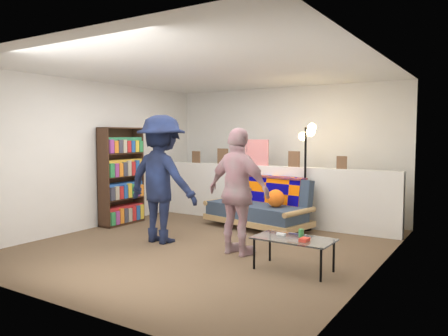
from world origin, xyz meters
name	(u,v)px	position (x,y,z in m)	size (l,w,h in m)	color
ground	(209,245)	(0.00, 0.00, 0.00)	(5.00, 5.00, 0.00)	brown
room_shell	(227,125)	(0.00, 0.47, 1.67)	(4.60, 5.05, 2.45)	silver
half_wall_ledge	(267,194)	(0.00, 1.80, 0.50)	(4.45, 0.15, 1.00)	silver
ledge_decor	(255,155)	(-0.23, 1.78, 1.18)	(2.97, 0.02, 0.45)	brown
futon_sofa	(260,207)	(0.08, 1.38, 0.35)	(1.87, 1.14, 0.75)	tan
bookshelf	(121,179)	(-2.08, 0.40, 0.77)	(0.28, 0.83, 1.65)	#311C10
coffee_table	(294,240)	(1.46, -0.43, 0.35)	(0.90, 0.50, 0.46)	black
floor_lamp	(307,154)	(0.77, 1.67, 1.22)	(0.34, 0.32, 1.72)	black
person_left	(162,179)	(-0.67, -0.20, 0.90)	(1.17, 0.67, 1.81)	black
person_right	(238,192)	(0.59, -0.18, 0.81)	(0.95, 0.40, 1.62)	pink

